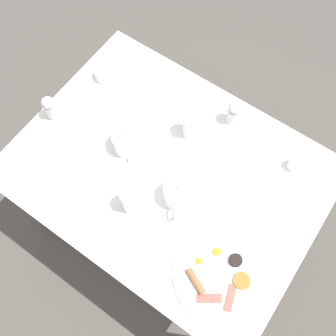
% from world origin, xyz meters
% --- Properties ---
extents(ground_plane, '(8.00, 8.00, 0.00)m').
position_xyz_m(ground_plane, '(0.00, 0.00, 0.00)').
color(ground_plane, '#4C4742').
extents(table, '(0.88, 1.18, 0.76)m').
position_xyz_m(table, '(0.00, 0.00, 0.69)').
color(table, silver).
rests_on(table, ground_plane).
extents(breakfast_plate, '(0.31, 0.31, 0.04)m').
position_xyz_m(breakfast_plate, '(-0.23, -0.37, 0.77)').
color(breakfast_plate, white).
rests_on(breakfast_plate, table).
extents(teapot_near, '(0.14, 0.16, 0.12)m').
position_xyz_m(teapot_near, '(-0.01, 0.19, 0.81)').
color(teapot_near, white).
rests_on(teapot_near, table).
extents(teapot_far, '(0.19, 0.11, 0.12)m').
position_xyz_m(teapot_far, '(-0.07, -0.10, 0.81)').
color(teapot_far, white).
rests_on(teapot_far, table).
extents(teacup_with_saucer_left, '(0.14, 0.14, 0.06)m').
position_xyz_m(teacup_with_saucer_left, '(0.20, 0.47, 0.79)').
color(teacup_with_saucer_left, white).
rests_on(teacup_with_saucer_left, table).
extents(water_glass_tall, '(0.07, 0.07, 0.13)m').
position_xyz_m(water_glass_tall, '(0.19, 0.02, 0.83)').
color(water_glass_tall, white).
rests_on(water_glass_tall, table).
extents(water_glass_short, '(0.07, 0.07, 0.12)m').
position_xyz_m(water_glass_short, '(-0.20, 0.03, 0.82)').
color(water_glass_short, white).
rests_on(water_glass_short, table).
extents(creamer_jug, '(0.07, 0.05, 0.05)m').
position_xyz_m(creamer_jug, '(0.29, -0.39, 0.79)').
color(creamer_jug, white).
rests_on(creamer_jug, table).
extents(pepper_grinder, '(0.05, 0.05, 0.12)m').
position_xyz_m(pepper_grinder, '(0.33, -0.08, 0.82)').
color(pepper_grinder, '#BCBCC1').
rests_on(pepper_grinder, table).
extents(salt_grinder, '(0.05, 0.05, 0.12)m').
position_xyz_m(salt_grinder, '(-0.07, 0.53, 0.82)').
color(salt_grinder, '#BCBCC1').
rests_on(salt_grinder, table).
extents(napkin_folded, '(0.17, 0.16, 0.01)m').
position_xyz_m(napkin_folded, '(0.04, -0.37, 0.77)').
color(napkin_folded, white).
rests_on(napkin_folded, table).
extents(fork_by_plate, '(0.06, 0.16, 0.00)m').
position_xyz_m(fork_by_plate, '(-0.32, 0.28, 0.76)').
color(fork_by_plate, silver).
rests_on(fork_by_plate, table).
extents(knife_by_plate, '(0.12, 0.18, 0.00)m').
position_xyz_m(knife_by_plate, '(0.28, 0.19, 0.76)').
color(knife_by_plate, silver).
rests_on(knife_by_plate, table).
extents(spoon_for_tea, '(0.08, 0.13, 0.00)m').
position_xyz_m(spoon_for_tea, '(0.20, -0.25, 0.76)').
color(spoon_for_tea, silver).
rests_on(spoon_for_tea, table).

